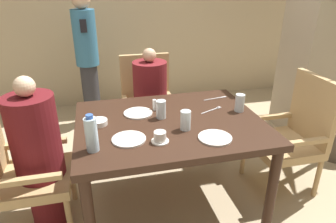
% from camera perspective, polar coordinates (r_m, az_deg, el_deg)
% --- Properties ---
extents(ground_plane, '(16.00, 16.00, 0.00)m').
position_cam_1_polar(ground_plane, '(2.57, 0.29, -16.73)').
color(ground_plane, tan).
extents(wall_back, '(8.00, 0.06, 2.80)m').
position_cam_1_polar(wall_back, '(4.25, -7.81, 20.18)').
color(wall_back, tan).
rests_on(wall_back, ground_plane).
extents(pillar_stone, '(0.54, 0.54, 2.70)m').
position_cam_1_polar(pillar_stone, '(3.68, 27.39, 16.46)').
color(pillar_stone, tan).
rests_on(pillar_stone, ground_plane).
extents(dining_table, '(1.33, 1.04, 0.74)m').
position_cam_1_polar(dining_table, '(2.20, 0.32, -3.76)').
color(dining_table, '#331E14').
rests_on(dining_table, ground_plane).
extents(chair_left_side, '(0.51, 0.51, 0.98)m').
position_cam_1_polar(chair_left_side, '(2.30, -26.83, -9.47)').
color(chair_left_side, tan).
rests_on(chair_left_side, ground_plane).
extents(diner_in_left_chair, '(0.32, 0.32, 1.14)m').
position_cam_1_polar(diner_in_left_chair, '(2.22, -23.43, -7.62)').
color(diner_in_left_chair, '#5B1419').
rests_on(diner_in_left_chair, ground_plane).
extents(chair_far_side, '(0.51, 0.51, 0.98)m').
position_cam_1_polar(chair_far_side, '(3.07, -3.85, 1.72)').
color(chair_far_side, tan).
rests_on(chair_far_side, ground_plane).
extents(diner_in_far_chair, '(0.32, 0.32, 1.10)m').
position_cam_1_polar(diner_in_far_chair, '(2.92, -3.35, 1.61)').
color(diner_in_far_chair, maroon).
rests_on(diner_in_far_chair, ground_plane).
extents(chair_right_side, '(0.51, 0.51, 0.98)m').
position_cam_1_polar(chair_right_side, '(2.70, 22.87, -3.62)').
color(chair_right_side, tan).
rests_on(chair_right_side, ground_plane).
extents(standing_host, '(0.27, 0.30, 1.57)m').
position_cam_1_polar(standing_host, '(3.69, -15.15, 10.20)').
color(standing_host, '#2D2D33').
rests_on(standing_host, ground_plane).
extents(plate_main_left, '(0.22, 0.22, 0.01)m').
position_cam_1_polar(plate_main_left, '(1.92, -7.46, -5.24)').
color(plate_main_left, white).
rests_on(plate_main_left, dining_table).
extents(plate_main_right, '(0.22, 0.22, 0.01)m').
position_cam_1_polar(plate_main_right, '(2.28, -5.71, -0.30)').
color(plate_main_right, white).
rests_on(plate_main_right, dining_table).
extents(plate_dessert_center, '(0.22, 0.22, 0.01)m').
position_cam_1_polar(plate_dessert_center, '(1.95, 8.94, -4.95)').
color(plate_dessert_center, white).
rests_on(plate_dessert_center, dining_table).
extents(teacup_with_saucer, '(0.11, 0.11, 0.07)m').
position_cam_1_polar(teacup_with_saucer, '(1.88, -1.53, -4.93)').
color(teacup_with_saucer, white).
rests_on(teacup_with_saucer, dining_table).
extents(bowl_small, '(0.12, 0.12, 0.04)m').
position_cam_1_polar(bowl_small, '(2.15, -13.07, -2.00)').
color(bowl_small, white).
rests_on(bowl_small, dining_table).
extents(water_bottle, '(0.08, 0.08, 0.23)m').
position_cam_1_polar(water_bottle, '(1.81, -14.39, -4.20)').
color(water_bottle, silver).
rests_on(water_bottle, dining_table).
extents(glass_tall_near, '(0.07, 0.07, 0.14)m').
position_cam_1_polar(glass_tall_near, '(2.18, -1.33, 0.41)').
color(glass_tall_near, silver).
rests_on(glass_tall_near, dining_table).
extents(glass_tall_mid, '(0.07, 0.07, 0.14)m').
position_cam_1_polar(glass_tall_mid, '(2.35, 13.50, 1.61)').
color(glass_tall_mid, silver).
rests_on(glass_tall_mid, dining_table).
extents(glass_tall_far, '(0.07, 0.07, 0.14)m').
position_cam_1_polar(glass_tall_far, '(2.01, 3.36, -1.68)').
color(glass_tall_far, silver).
rests_on(glass_tall_far, dining_table).
extents(salt_shaker, '(0.03, 0.03, 0.09)m').
position_cam_1_polar(salt_shaker, '(2.32, -2.60, 1.27)').
color(salt_shaker, white).
rests_on(salt_shaker, dining_table).
extents(pepper_shaker, '(0.03, 0.03, 0.08)m').
position_cam_1_polar(pepper_shaker, '(2.33, -1.65, 1.31)').
color(pepper_shaker, '#4C3D2D').
rests_on(pepper_shaker, dining_table).
extents(fork_beside_plate, '(0.19, 0.10, 0.00)m').
position_cam_1_polar(fork_beside_plate, '(2.36, 8.58, 0.37)').
color(fork_beside_plate, silver).
rests_on(fork_beside_plate, dining_table).
extents(knife_beside_plate, '(0.22, 0.05, 0.00)m').
position_cam_1_polar(knife_beside_plate, '(2.59, 9.22, 2.52)').
color(knife_beside_plate, silver).
rests_on(knife_beside_plate, dining_table).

